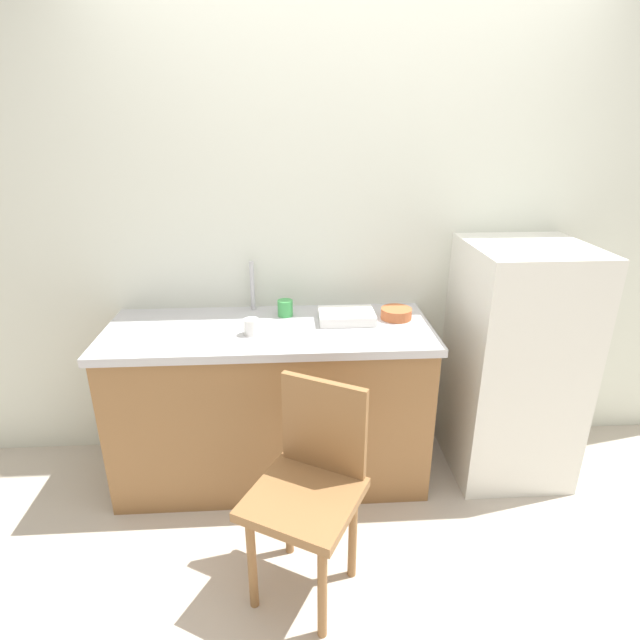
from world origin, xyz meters
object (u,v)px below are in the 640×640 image
at_px(dish_tray, 346,316).
at_px(cup_green, 285,308).
at_px(chair, 310,483).
at_px(cup_white, 251,327).
at_px(refrigerator, 513,362).
at_px(terracotta_bowl, 396,313).

bearing_deg(dish_tray, cup_green, 163.43).
relative_size(chair, cup_white, 11.31).
bearing_deg(cup_green, cup_white, -123.94).
bearing_deg(refrigerator, dish_tray, 176.25).
relative_size(dish_tray, terracotta_bowl, 1.77).
bearing_deg(cup_green, terracotta_bowl, -7.49).
bearing_deg(terracotta_bowl, dish_tray, -176.13).
bearing_deg(cup_white, cup_green, 56.06).
distance_m(refrigerator, chair, 1.33).
bearing_deg(dish_tray, refrigerator, -3.75).
distance_m(dish_tray, cup_white, 0.49).
bearing_deg(cup_white, refrigerator, 3.69).
distance_m(terracotta_bowl, cup_white, 0.75).
distance_m(chair, cup_white, 0.79).
height_order(chair, cup_green, cup_green).
distance_m(dish_tray, cup_green, 0.32).
relative_size(dish_tray, cup_white, 3.56).
xyz_separation_m(refrigerator, terracotta_bowl, (-0.62, 0.08, 0.26)).
distance_m(dish_tray, terracotta_bowl, 0.26).
xyz_separation_m(dish_tray, cup_green, (-0.31, 0.09, 0.02)).
xyz_separation_m(terracotta_bowl, cup_green, (-0.57, 0.07, 0.02)).
height_order(refrigerator, chair, refrigerator).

